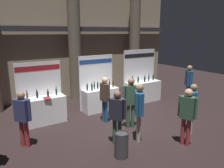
{
  "coord_description": "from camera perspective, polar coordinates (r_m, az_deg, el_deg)",
  "views": [
    {
      "loc": [
        -4.38,
        -6.17,
        3.33
      ],
      "look_at": [
        -0.16,
        0.36,
        1.48
      ],
      "focal_mm": 35.19,
      "sensor_mm": 36.0,
      "label": 1
    }
  ],
  "objects": [
    {
      "name": "ground_plane",
      "position": [
        8.26,
        2.33,
        -10.4
      ],
      "size": [
        25.19,
        25.19,
        0.0
      ],
      "primitive_type": "plane",
      "color": "black"
    },
    {
      "name": "hall_colonnade",
      "position": [
        11.58,
        -10.88,
        12.03
      ],
      "size": [
        12.59,
        1.17,
        6.31
      ],
      "color": "gray",
      "rests_on": "ground_plane"
    },
    {
      "name": "exhibitor_booth_0",
      "position": [
        8.57,
        -17.48,
        -5.9
      ],
      "size": [
        1.67,
        0.72,
        2.27
      ],
      "color": "white",
      "rests_on": "ground_plane"
    },
    {
      "name": "exhibitor_booth_1",
      "position": [
        9.53,
        -3.19,
        -3.34
      ],
      "size": [
        1.62,
        0.66,
        2.36
      ],
      "color": "white",
      "rests_on": "ground_plane"
    },
    {
      "name": "exhibitor_booth_2",
      "position": [
        10.81,
        7.96,
        -1.3
      ],
      "size": [
        1.88,
        0.66,
        2.51
      ],
      "color": "white",
      "rests_on": "ground_plane"
    },
    {
      "name": "trash_bin",
      "position": [
        6.16,
        2.45,
        -15.51
      ],
      "size": [
        0.38,
        0.38,
        0.71
      ],
      "color": "#38383D",
      "rests_on": "ground_plane"
    },
    {
      "name": "visitor_0",
      "position": [
        7.64,
        4.9,
        -3.81
      ],
      "size": [
        0.55,
        0.31,
        1.8
      ],
      "rotation": [
        0.0,
        0.0,
        6.0
      ],
      "color": "#33563D",
      "rests_on": "ground_plane"
    },
    {
      "name": "visitor_1",
      "position": [
        8.15,
        -1.86,
        -3.1
      ],
      "size": [
        0.26,
        0.51,
        1.73
      ],
      "rotation": [
        0.0,
        0.0,
        4.86
      ],
      "color": "navy",
      "rests_on": "ground_plane"
    },
    {
      "name": "visitor_2",
      "position": [
        6.54,
        1.36,
        -7.5
      ],
      "size": [
        0.43,
        0.46,
        1.67
      ],
      "rotation": [
        0.0,
        0.0,
        2.2
      ],
      "color": "#33563D",
      "rests_on": "ground_plane"
    },
    {
      "name": "visitor_3",
      "position": [
        6.89,
        -22.22,
        -7.22
      ],
      "size": [
        0.45,
        0.48,
        1.7
      ],
      "rotation": [
        0.0,
        0.0,
        5.38
      ],
      "color": "maroon",
      "rests_on": "ground_plane"
    },
    {
      "name": "visitor_4",
      "position": [
        6.83,
        18.94,
        -6.88
      ],
      "size": [
        0.36,
        0.52,
        1.75
      ],
      "rotation": [
        0.0,
        0.0,
        1.96
      ],
      "color": "maroon",
      "rests_on": "ground_plane"
    },
    {
      "name": "visitor_5",
      "position": [
        10.84,
        19.3,
        0.8
      ],
      "size": [
        0.42,
        0.47,
        1.84
      ],
      "rotation": [
        0.0,
        0.0,
        0.99
      ],
      "color": "navy",
      "rests_on": "ground_plane"
    },
    {
      "name": "visitor_7",
      "position": [
        7.72,
        20.18,
        -4.85
      ],
      "size": [
        0.51,
        0.47,
        1.7
      ],
      "rotation": [
        0.0,
        0.0,
        0.68
      ],
      "color": "#ADA393",
      "rests_on": "ground_plane"
    },
    {
      "name": "visitor_9",
      "position": [
        6.75,
        7.05,
        -5.85
      ],
      "size": [
        0.45,
        0.51,
        1.83
      ],
      "rotation": [
        0.0,
        0.0,
        4.1
      ],
      "color": "#ADA393",
      "rests_on": "ground_plane"
    }
  ]
}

